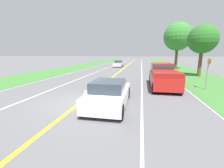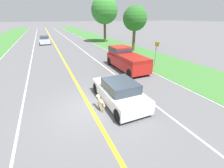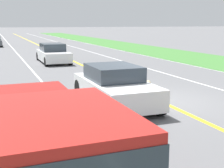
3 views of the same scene
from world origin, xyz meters
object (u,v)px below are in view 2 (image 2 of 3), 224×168
dog (100,101)px  roadside_tree_right_near (135,19)px  roadside_tree_right_far (104,10)px  pickup_truck (126,59)px  ego_car (119,92)px  oncoming_car (45,40)px  street_sign (156,51)px

dog → roadside_tree_right_near: roadside_tree_right_near is taller
roadside_tree_right_far → pickup_truck: bearing=-104.9°
pickup_truck → roadside_tree_right_far: 18.18m
ego_car → dog: size_ratio=4.10×
dog → pickup_truck: (4.75, 5.82, 0.46)m
oncoming_car → street_sign: (9.99, -20.27, 0.89)m
ego_car → oncoming_car: oncoming_car is taller
roadside_tree_right_near → roadside_tree_right_far: size_ratio=0.74×
street_sign → ego_car: bearing=-142.7°
roadside_tree_right_far → oncoming_car: bearing=165.6°
dog → roadside_tree_right_near: size_ratio=0.17×
roadside_tree_right_near → pickup_truck: bearing=-126.2°
pickup_truck → street_sign: bearing=-8.0°
street_sign → dog: bearing=-146.0°
oncoming_car → roadside_tree_right_near: size_ratio=0.72×
ego_car → roadside_tree_right_far: (7.96, 22.45, 5.20)m
pickup_truck → oncoming_car: pickup_truck is taller
ego_car → street_sign: 8.42m
pickup_truck → roadside_tree_right_near: size_ratio=0.85×
pickup_truck → street_sign: size_ratio=2.14×
roadside_tree_right_far → street_sign: roadside_tree_right_far is taller
oncoming_car → roadside_tree_right_near: bearing=133.6°
roadside_tree_right_near → roadside_tree_right_far: (-0.75, 9.76, 1.39)m
ego_car → dog: (-1.29, -0.29, -0.14)m
dog → roadside_tree_right_near: bearing=45.2°
oncoming_car → roadside_tree_right_near: (12.03, -12.65, 3.80)m
pickup_truck → roadside_tree_right_near: 9.54m
dog → ego_car: bearing=5.5°
roadside_tree_right_far → street_sign: (-1.30, -17.38, -4.30)m
ego_car → pickup_truck: 6.53m
ego_car → roadside_tree_right_far: roadside_tree_right_far is taller
ego_car → street_sign: size_ratio=1.70×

